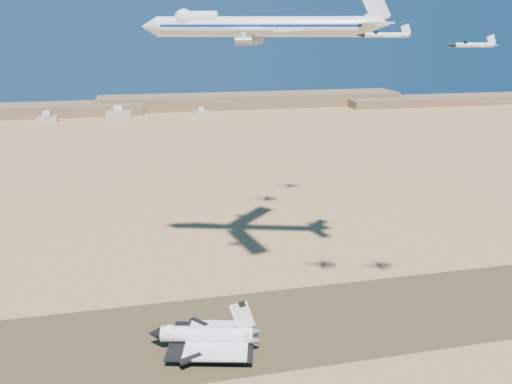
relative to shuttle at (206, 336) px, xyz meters
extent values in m
plane|color=tan|center=(11.94, 7.95, -4.84)|extent=(1200.00, 1200.00, 0.00)
cube|color=#4D3E26|center=(11.94, 7.95, -4.81)|extent=(600.00, 50.00, 0.06)
cube|color=#805F47|center=(131.94, 547.95, 4.16)|extent=(420.00, 60.00, 18.00)
cube|color=#805F47|center=(411.94, 517.95, 0.66)|extent=(300.00, 60.00, 11.00)
cube|color=#B0AB9C|center=(-128.06, 477.95, -1.59)|extent=(22.00, 14.00, 6.50)
cube|color=#B0AB9C|center=(-48.06, 492.95, -1.09)|extent=(30.00, 15.00, 7.50)
cube|color=#B0AB9C|center=(51.94, 482.95, -2.09)|extent=(19.00, 12.50, 5.50)
cylinder|color=white|center=(0.08, -0.02, 0.68)|extent=(29.87, 12.05, 5.16)
cone|color=black|center=(-16.21, 3.98, 0.68)|extent=(5.20, 5.75, 4.90)
sphere|color=white|center=(-11.55, 2.84, 1.42)|extent=(4.79, 4.79, 4.79)
cube|color=white|center=(3.66, -0.90, -1.44)|extent=(24.96, 26.31, 0.83)
cube|color=black|center=(1.87, -0.46, -1.85)|extent=(32.12, 28.07, 0.46)
cube|color=white|center=(11.71, -2.88, 7.87)|extent=(8.45, 2.67, 10.61)
cylinder|color=gray|center=(-11.55, 2.84, -3.37)|extent=(0.33, 0.33, 2.95)
cylinder|color=black|center=(-11.55, 2.84, -4.34)|extent=(1.08, 0.64, 1.01)
cylinder|color=gray|center=(4.35, -5.81, -3.37)|extent=(0.33, 0.33, 2.95)
cylinder|color=black|center=(4.35, -5.81, -4.34)|extent=(1.08, 0.64, 1.01)
cylinder|color=gray|center=(6.55, 3.13, -3.37)|extent=(0.33, 0.33, 2.95)
cylinder|color=black|center=(6.55, 3.13, -4.34)|extent=(1.08, 0.64, 1.01)
cylinder|color=white|center=(28.07, 43.79, 96.98)|extent=(74.72, 27.46, 7.12)
cone|color=white|center=(-10.99, 54.85, 96.98)|extent=(7.29, 8.36, 7.12)
sphere|color=white|center=(1.32, 51.36, 99.54)|extent=(7.34, 7.34, 7.34)
cube|color=white|center=(25.36, 26.06, 95.64)|extent=(16.83, 34.73, 0.78)
cube|color=white|center=(35.06, 60.31, 95.64)|extent=(30.33, 31.01, 0.78)
cube|color=white|center=(64.63, 25.92, 98.09)|extent=(8.93, 13.36, 0.56)
cube|color=white|center=(68.57, 39.83, 98.09)|extent=(13.04, 12.92, 0.56)
cube|color=white|center=(66.60, 32.88, 105.32)|extent=(12.41, 4.20, 15.90)
cylinder|color=gray|center=(23.20, 34.76, 92.31)|extent=(6.14, 4.30, 2.89)
cylinder|color=gray|center=(18.34, 25.74, 92.31)|extent=(6.14, 4.30, 2.89)
cylinder|color=gray|center=(28.66, 54.03, 92.31)|extent=(6.14, 4.30, 2.89)
cylinder|color=gray|center=(29.25, 64.26, 92.31)|extent=(6.14, 4.30, 2.89)
imported|color=orange|center=(7.60, -7.61, -3.98)|extent=(0.52, 0.66, 1.60)
imported|color=orange|center=(9.96, -8.38, -3.92)|extent=(0.95, 0.92, 1.72)
imported|color=orange|center=(6.97, -7.63, -3.86)|extent=(1.01, 1.22, 1.85)
cylinder|color=white|center=(52.90, -6.46, 94.29)|extent=(11.77, 5.23, 1.40)
cone|color=black|center=(46.11, -4.11, 94.29)|extent=(2.88, 2.07, 1.30)
sphere|color=black|center=(50.07, -5.48, 94.79)|extent=(1.40, 1.40, 1.40)
cube|color=white|center=(53.84, -6.78, 94.09)|extent=(5.91, 8.68, 0.25)
cube|color=white|center=(57.61, -8.09, 94.29)|extent=(3.71, 5.43, 0.20)
cube|color=white|center=(57.80, -8.15, 95.69)|extent=(2.93, 1.22, 3.38)
cylinder|color=white|center=(77.52, -11.39, 91.62)|extent=(11.43, 2.52, 1.32)
cone|color=black|center=(70.74, -10.67, 91.62)|extent=(2.58, 1.48, 1.23)
sphere|color=black|center=(74.70, -11.09, 92.10)|extent=(1.32, 1.32, 1.32)
cube|color=white|center=(78.46, -11.49, 91.43)|extent=(4.09, 7.88, 0.24)
cube|color=white|center=(82.22, -11.89, 91.62)|extent=(2.57, 4.92, 0.19)
cube|color=white|center=(82.41, -11.91, 92.95)|extent=(2.87, 0.54, 3.20)
cylinder|color=white|center=(50.11, 90.13, 94.22)|extent=(13.03, 5.33, 1.53)
cone|color=black|center=(42.56, 92.45, 94.22)|extent=(3.14, 2.20, 1.43)
sphere|color=black|center=(46.96, 91.10, 94.77)|extent=(1.53, 1.53, 1.53)
cube|color=white|center=(51.16, 89.81, 94.00)|extent=(6.24, 9.51, 0.27)
cube|color=white|center=(55.35, 88.52, 94.22)|extent=(3.91, 5.95, 0.22)
cube|color=white|center=(55.56, 88.46, 95.75)|extent=(3.25, 1.24, 3.71)
cylinder|color=white|center=(71.48, 111.72, 97.75)|extent=(11.39, 4.94, 1.35)
cone|color=black|center=(64.90, 113.91, 97.75)|extent=(2.77, 1.98, 1.25)
sphere|color=black|center=(68.74, 112.63, 98.23)|extent=(1.35, 1.35, 1.35)
cube|color=white|center=(72.39, 111.41, 97.56)|extent=(5.64, 8.37, 0.24)
cube|color=white|center=(76.04, 110.19, 97.75)|extent=(3.53, 5.24, 0.19)
cube|color=white|center=(76.23, 110.13, 99.10)|extent=(2.84, 1.15, 3.26)
camera|label=1|loc=(-14.14, -141.55, 95.03)|focal=35.00mm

